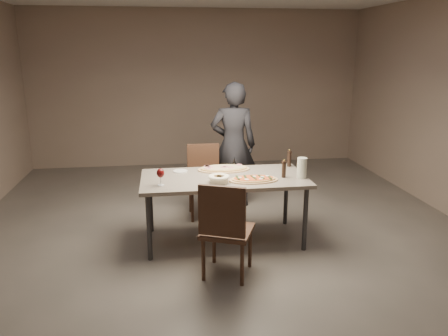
{
  "coord_description": "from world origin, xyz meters",
  "views": [
    {
      "loc": [
        -0.64,
        -4.53,
        2.1
      ],
      "look_at": [
        0.0,
        0.0,
        0.85
      ],
      "focal_mm": 35.0,
      "sensor_mm": 36.0,
      "label": 1
    }
  ],
  "objects": [
    {
      "name": "room",
      "position": [
        0.0,
        0.0,
        1.4
      ],
      "size": [
        7.0,
        7.0,
        7.0
      ],
      "color": "#605953",
      "rests_on": "ground"
    },
    {
      "name": "wine_glass",
      "position": [
        -0.68,
        -0.22,
        0.88
      ],
      "size": [
        0.08,
        0.08,
        0.18
      ],
      "rotation": [
        0.0,
        0.0,
        0.12
      ],
      "color": "silver",
      "rests_on": "dining_table"
    },
    {
      "name": "pepper_mill_right",
      "position": [
        0.64,
        -0.11,
        0.84
      ],
      "size": [
        0.05,
        0.05,
        0.2
      ],
      "rotation": [
        0.0,
        0.0,
        -0.36
      ],
      "color": "black",
      "rests_on": "dining_table"
    },
    {
      "name": "diner",
      "position": [
        0.29,
        1.17,
        0.85
      ],
      "size": [
        0.66,
        0.48,
        1.69
      ],
      "primitive_type": "imported",
      "rotation": [
        0.0,
        0.0,
        3.02
      ],
      "color": "black",
      "rests_on": "ground"
    },
    {
      "name": "pepper_mill_left",
      "position": [
        0.83,
        0.33,
        0.85
      ],
      "size": [
        0.05,
        0.05,
        0.21
      ],
      "rotation": [
        0.0,
        0.0,
        0.07
      ],
      "color": "black",
      "rests_on": "dining_table"
    },
    {
      "name": "ham_pizza",
      "position": [
        0.04,
        0.28,
        0.77
      ],
      "size": [
        0.6,
        0.33,
        0.04
      ],
      "rotation": [
        0.0,
        0.0,
        0.03
      ],
      "color": "tan",
      "rests_on": "dining_table"
    },
    {
      "name": "bread_basket",
      "position": [
        -0.08,
        -0.21,
        0.8
      ],
      "size": [
        0.22,
        0.22,
        0.08
      ],
      "rotation": [
        0.0,
        0.0,
        0.39
      ],
      "color": "beige",
      "rests_on": "dining_table"
    },
    {
      "name": "dining_table",
      "position": [
        0.0,
        0.0,
        0.69
      ],
      "size": [
        1.8,
        0.9,
        0.75
      ],
      "color": "gray",
      "rests_on": "ground"
    },
    {
      "name": "zucchini_pizza",
      "position": [
        0.29,
        -0.19,
        0.77
      ],
      "size": [
        0.53,
        0.29,
        0.05
      ],
      "rotation": [
        0.0,
        0.0,
        0.25
      ],
      "color": "tan",
      "rests_on": "dining_table"
    },
    {
      "name": "oil_dish",
      "position": [
        0.18,
        -0.15,
        0.76
      ],
      "size": [
        0.12,
        0.12,
        0.01
      ],
      "rotation": [
        0.0,
        0.0,
        -0.19
      ],
      "color": "white",
      "rests_on": "dining_table"
    },
    {
      "name": "carafe",
      "position": [
        0.83,
        -0.15,
        0.86
      ],
      "size": [
        0.11,
        0.11,
        0.22
      ],
      "rotation": [
        0.0,
        0.0,
        -0.29
      ],
      "color": "silver",
      "rests_on": "dining_table"
    },
    {
      "name": "chair_far",
      "position": [
        -0.14,
        0.85,
        0.51
      ],
      "size": [
        0.44,
        0.44,
        0.92
      ],
      "rotation": [
        0.0,
        0.0,
        3.15
      ],
      "color": "#3E261A",
      "rests_on": "ground"
    },
    {
      "name": "side_plate",
      "position": [
        -0.46,
        0.28,
        0.76
      ],
      "size": [
        0.16,
        0.16,
        0.01
      ],
      "rotation": [
        0.0,
        0.0,
        0.02
      ],
      "color": "white",
      "rests_on": "dining_table"
    },
    {
      "name": "chair_near",
      "position": [
        -0.11,
        -0.85,
        0.53
      ],
      "size": [
        0.59,
        0.59,
        0.95
      ],
      "rotation": [
        0.0,
        0.0,
        -0.39
      ],
      "color": "#3E261A",
      "rests_on": "ground"
    }
  ]
}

